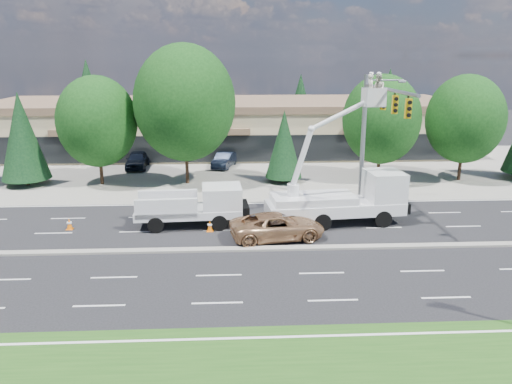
{
  "coord_description": "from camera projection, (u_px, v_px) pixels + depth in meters",
  "views": [
    {
      "loc": [
        0.71,
        -25.38,
        10.24
      ],
      "look_at": [
        2.11,
        3.17,
        2.4
      ],
      "focal_mm": 35.0,
      "sensor_mm": 36.0,
      "label": 1
    }
  ],
  "objects": [
    {
      "name": "tree_front_e",
      "position": [
        284.0,
        144.0,
        40.96
      ],
      "size": [
        3.03,
        3.03,
        5.98
      ],
      "color": "#332114",
      "rests_on": "ground"
    },
    {
      "name": "signal_mast",
      "position": [
        373.0,
        121.0,
        32.78
      ],
      "size": [
        2.76,
        10.16,
        9.0
      ],
      "color": "gray",
      "rests_on": "ground"
    },
    {
      "name": "traffic_cone_a",
      "position": [
        69.0,
        224.0,
        30.33
      ],
      "size": [
        0.4,
        0.4,
        0.7
      ],
      "color": "orange",
      "rests_on": "ground"
    },
    {
      "name": "tree_front_f",
      "position": [
        382.0,
        119.0,
        40.81
      ],
      "size": [
        6.38,
        6.38,
        8.85
      ],
      "color": "#332114",
      "rests_on": "ground"
    },
    {
      "name": "parked_car_east",
      "position": [
        224.0,
        160.0,
        47.16
      ],
      "size": [
        2.56,
        4.5,
        1.4
      ],
      "primitive_type": "imported",
      "rotation": [
        0.0,
        0.0,
        -0.27
      ],
      "color": "black",
      "rests_on": "ground"
    },
    {
      "name": "tree_front_b",
      "position": [
        22.0,
        136.0,
        39.74
      ],
      "size": [
        3.83,
        3.83,
        7.54
      ],
      "color": "#332114",
      "rests_on": "ground"
    },
    {
      "name": "tree_back_b",
      "position": [
        195.0,
        91.0,
        65.87
      ],
      "size": [
        5.4,
        5.4,
        10.65
      ],
      "color": "#332114",
      "rests_on": "ground"
    },
    {
      "name": "strip_mall",
      "position": [
        225.0,
        125.0,
        55.24
      ],
      "size": [
        50.4,
        15.4,
        5.5
      ],
      "color": "tan",
      "rests_on": "ground"
    },
    {
      "name": "tree_front_c",
      "position": [
        97.0,
        122.0,
        39.73
      ],
      "size": [
        6.35,
        6.35,
        8.8
      ],
      "color": "#332114",
      "rests_on": "ground"
    },
    {
      "name": "bucket_truck",
      "position": [
        346.0,
        192.0,
        31.07
      ],
      "size": [
        8.73,
        3.44,
        9.31
      ],
      "rotation": [
        0.0,
        0.0,
        0.1
      ],
      "color": "silver",
      "rests_on": "ground"
    },
    {
      "name": "traffic_cone_b",
      "position": [
        210.0,
        226.0,
        29.99
      ],
      "size": [
        0.4,
        0.4,
        0.7
      ],
      "color": "orange",
      "rests_on": "ground"
    },
    {
      "name": "tree_back_c",
      "position": [
        300.0,
        102.0,
        66.93
      ],
      "size": [
        4.02,
        4.02,
        7.92
      ],
      "color": "#332114",
      "rests_on": "ground"
    },
    {
      "name": "utility_pickup",
      "position": [
        197.0,
        210.0,
        30.85
      ],
      "size": [
        6.63,
        2.88,
        2.49
      ],
      "rotation": [
        0.0,
        0.0,
        0.06
      ],
      "color": "silver",
      "rests_on": "ground"
    },
    {
      "name": "ground",
      "position": [
        220.0,
        250.0,
        27.12
      ],
      "size": [
        140.0,
        140.0,
        0.0
      ],
      "primitive_type": "plane",
      "color": "black",
      "rests_on": "ground"
    },
    {
      "name": "parked_car_west",
      "position": [
        137.0,
        160.0,
        46.75
      ],
      "size": [
        2.02,
        4.69,
        1.58
      ],
      "primitive_type": "imported",
      "rotation": [
        0.0,
        0.0,
        0.03
      ],
      "color": "black",
      "rests_on": "ground"
    },
    {
      "name": "tree_back_d",
      "position": [
        389.0,
        98.0,
        67.39
      ],
      "size": [
        4.38,
        4.38,
        8.63
      ],
      "color": "#332114",
      "rests_on": "ground"
    },
    {
      "name": "tree_front_g",
      "position": [
        465.0,
        119.0,
        41.15
      ],
      "size": [
        6.36,
        6.36,
        8.83
      ],
      "color": "#332114",
      "rests_on": "ground"
    },
    {
      "name": "tree_back_a",
      "position": [
        88.0,
        95.0,
        65.33
      ],
      "size": [
        4.99,
        4.99,
        9.83
      ],
      "color": "#332114",
      "rests_on": "ground"
    },
    {
      "name": "tree_front_d",
      "position": [
        185.0,
        103.0,
        39.68
      ],
      "size": [
        8.11,
        8.11,
        11.25
      ],
      "color": "#332114",
      "rests_on": "ground"
    },
    {
      "name": "road_median",
      "position": [
        220.0,
        249.0,
        27.1
      ],
      "size": [
        120.0,
        0.55,
        0.12
      ],
      "primitive_type": "cube",
      "color": "gray",
      "rests_on": "ground"
    },
    {
      "name": "traffic_cone_c",
      "position": [
        239.0,
        221.0,
        30.95
      ],
      "size": [
        0.4,
        0.4,
        0.7
      ],
      "color": "orange",
      "rests_on": "ground"
    },
    {
      "name": "minivan",
      "position": [
        277.0,
        226.0,
        28.66
      ],
      "size": [
        5.8,
        3.43,
        1.51
      ],
      "primitive_type": "imported",
      "rotation": [
        0.0,
        0.0,
        1.75
      ],
      "color": "#A4764F",
      "rests_on": "ground"
    },
    {
      "name": "concrete_apron",
      "position": [
        224.0,
        169.0,
        46.38
      ],
      "size": [
        140.0,
        22.0,
        0.01
      ],
      "primitive_type": "cube",
      "color": "gray",
      "rests_on": "ground"
    }
  ]
}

